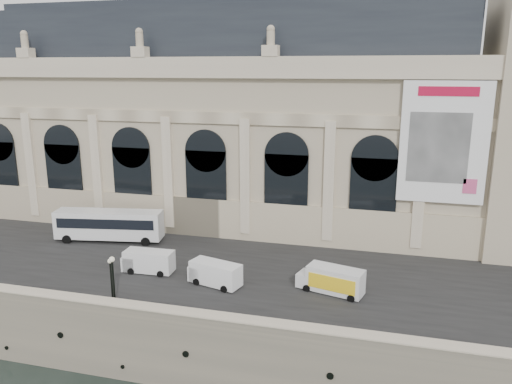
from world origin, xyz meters
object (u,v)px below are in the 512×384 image
box_truck (332,280)px  van_b (213,273)px  bus_left (109,224)px  van_c (146,261)px  lamp_right (114,282)px  lamp_left (111,281)px

box_truck → van_b: bearing=-174.3°
bus_left → van_b: bus_left is taller
van_b → van_c: van_c is taller
van_c → lamp_right: (0.88, -7.87, 1.18)m
van_c → lamp_left: bearing=-88.5°
van_c → box_truck: box_truck is taller
van_c → lamp_left: size_ratio=1.27×
lamp_left → bus_left: bearing=121.4°
bus_left → van_b: bearing=-28.0°
lamp_left → van_b: bearing=38.0°
bus_left → lamp_right: bearing=-58.1°
van_b → van_c: bearing=171.4°
van_b → box_truck: 11.52m
bus_left → lamp_left: 17.23m
box_truck → lamp_left: lamp_left is taller
lamp_right → lamp_left: bearing=131.5°
van_c → bus_left: bearing=139.0°
bus_left → box_truck: 29.05m
bus_left → van_b: 18.77m
box_truck → lamp_right: (-18.34, -7.85, 1.10)m
van_c → lamp_right: bearing=-83.6°
van_b → lamp_left: lamp_left is taller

